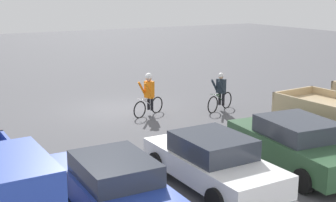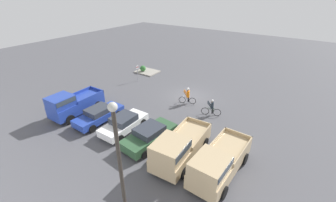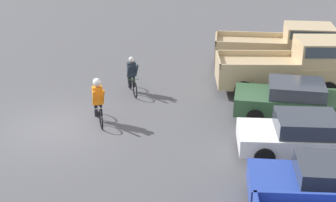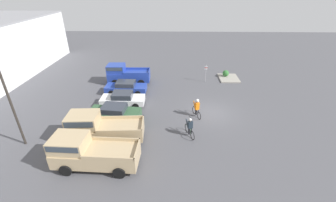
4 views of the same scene
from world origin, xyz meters
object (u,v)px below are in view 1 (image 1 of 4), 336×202
Objects in this scene: sedan_1 at (212,161)px; cyclist_1 at (220,92)px; sedan_2 at (115,186)px; sedan_0 at (296,144)px; cyclist_0 at (149,93)px.

sedan_1 is 8.02m from cyclist_1.
sedan_1 is at bearing -175.56° from sedan_2.
cyclist_0 is at bearing -83.01° from sedan_0.
cyclist_0 is 1.03× the size of cyclist_1.
cyclist_0 is at bearing -15.06° from cyclist_1.
sedan_2 is at bearing 4.44° from sedan_1.
cyclist_0 reaches higher than cyclist_1.
cyclist_0 reaches higher than sedan_2.
sedan_0 is 5.60m from sedan_2.
cyclist_1 is (-2.09, -6.50, 0.06)m from sedan_0.
sedan_0 is 1.03× the size of sedan_2.
cyclist_0 reaches higher than sedan_1.
sedan_2 is (2.80, 0.22, -0.00)m from sedan_1.
sedan_1 is at bearing 75.11° from cyclist_0.
sedan_2 is 2.55× the size of cyclist_0.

